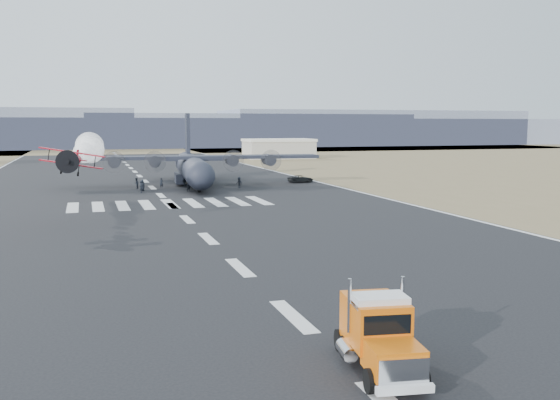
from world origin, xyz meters
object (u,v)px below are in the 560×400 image
support_vehicle (301,179)px  crew_a (161,183)px  transport_aircraft (193,166)px  crew_g (141,187)px  hangar_right (279,148)px  semi_truck (378,333)px  crew_f (189,186)px  aerobatic_biplane (72,160)px  crew_d (184,182)px  crew_c (239,182)px  crew_h (136,183)px  crew_b (143,186)px  crew_e (142,185)px

support_vehicle → crew_a: (-24.79, -2.41, 0.17)m
transport_aircraft → crew_g: bearing=-127.0°
hangar_right → crew_a: (-44.60, -79.00, -2.21)m
semi_truck → crew_f: (3.68, 72.20, -0.73)m
aerobatic_biplane → crew_d: aerobatic_biplane is taller
aerobatic_biplane → crew_f: 33.65m
support_vehicle → crew_c: size_ratio=2.59×
crew_c → crew_h: crew_h is taller
semi_truck → crew_b: 75.32m
support_vehicle → crew_h: size_ratio=2.57×
crew_c → crew_h: size_ratio=0.99×
hangar_right → crew_c: bearing=-111.5°
hangar_right → crew_a: bearing=-119.4°
crew_a → crew_f: 7.54m
crew_c → crew_f: (-8.69, -3.02, -0.03)m
semi_truck → crew_f: 72.29m
support_vehicle → crew_b: size_ratio=2.77×
support_vehicle → crew_f: crew_f is taller
crew_e → crew_h: 3.76m
transport_aircraft → crew_e: transport_aircraft is taller
hangar_right → crew_e: (-48.02, -83.17, -2.12)m
semi_truck → support_vehicle: (25.12, 81.35, -0.95)m
crew_g → crew_f: bearing=75.6°
hangar_right → semi_truck: hangar_right is taller
aerobatic_biplane → crew_g: bearing=77.2°
crew_d → crew_h: bearing=129.3°
transport_aircraft → crew_b: size_ratio=26.04×
semi_truck → crew_h: bearing=101.1°
support_vehicle → crew_g: size_ratio=2.54×
crew_g → crew_b: bearing=157.5°
semi_truck → support_vehicle: 85.15m
aerobatic_biplane → support_vehicle: size_ratio=1.40×
crew_a → crew_c: crew_c is taller
crew_d → crew_g: (-7.52, -6.27, 0.04)m
crew_b → hangar_right: bearing=139.7°
support_vehicle → crew_e: 28.97m
crew_c → crew_d: 9.06m
crew_c → crew_g: bearing=-117.6°
aerobatic_biplane → transport_aircraft: (18.78, 39.68, -3.51)m
crew_a → crew_f: size_ratio=0.94×
hangar_right → crew_h: bearing=-121.5°
support_vehicle → transport_aircraft: bearing=82.9°
hangar_right → crew_a: size_ratio=12.78×
aerobatic_biplane → crew_h: aerobatic_biplane is taller
crew_h → crew_b: bearing=29.9°
semi_truck → crew_c: (12.37, 75.22, -0.70)m
semi_truck → crew_e: semi_truck is taller
crew_e → crew_h: size_ratio=1.01×
crew_h → support_vehicle: bearing=113.3°
aerobatic_biplane → crew_h: (8.95, 35.13, -5.80)m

